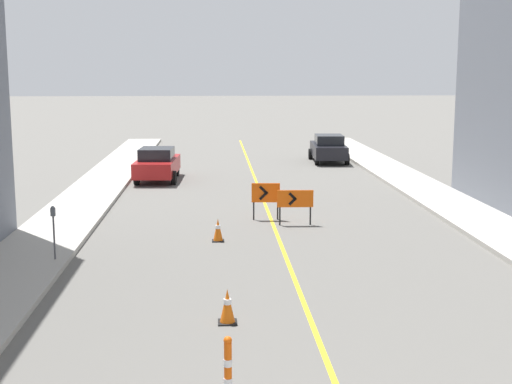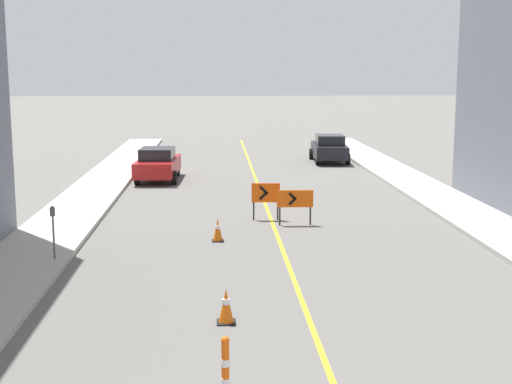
{
  "view_description": "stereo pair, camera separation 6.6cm",
  "coord_description": "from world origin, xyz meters",
  "px_view_note": "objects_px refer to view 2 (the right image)",
  "views": [
    {
      "loc": [
        -2.01,
        -4.34,
        5.19
      ],
      "look_at": [
        -0.54,
        20.32,
        1.0
      ],
      "focal_mm": 50.0,
      "sensor_mm": 36.0,
      "label": 1
    },
    {
      "loc": [
        -1.94,
        -4.35,
        5.19
      ],
      "look_at": [
        -0.54,
        20.32,
        1.0
      ],
      "focal_mm": 50.0,
      "sensor_mm": 36.0,
      "label": 2
    }
  ],
  "objects_px": {
    "arrow_barricade_primary": "(266,194)",
    "parking_meter_near_curb": "(53,222)",
    "traffic_cone_second": "(226,306)",
    "traffic_cone_third": "(218,230)",
    "parked_car_curb_mid": "(329,148)",
    "arrow_barricade_secondary": "(295,200)",
    "parked_car_curb_near": "(158,164)",
    "delineator_post_front": "(226,381)"
  },
  "relations": [
    {
      "from": "traffic_cone_second",
      "to": "parked_car_curb_mid",
      "type": "height_order",
      "value": "parked_car_curb_mid"
    },
    {
      "from": "parked_car_curb_near",
      "to": "parked_car_curb_mid",
      "type": "height_order",
      "value": "same"
    },
    {
      "from": "parked_car_curb_near",
      "to": "parking_meter_near_curb",
      "type": "bearing_deg",
      "value": -92.92
    },
    {
      "from": "delineator_post_front",
      "to": "parked_car_curb_mid",
      "type": "xyz_separation_m",
      "value": [
        6.45,
        30.51,
        0.25
      ]
    },
    {
      "from": "parked_car_curb_near",
      "to": "parking_meter_near_curb",
      "type": "relative_size",
      "value": 2.99
    },
    {
      "from": "traffic_cone_second",
      "to": "traffic_cone_third",
      "type": "height_order",
      "value": "traffic_cone_second"
    },
    {
      "from": "traffic_cone_third",
      "to": "parked_car_curb_mid",
      "type": "xyz_separation_m",
      "value": [
        6.53,
        19.17,
        0.45
      ]
    },
    {
      "from": "arrow_barricade_secondary",
      "to": "parked_car_curb_mid",
      "type": "xyz_separation_m",
      "value": [
        3.88,
        16.97,
        -0.07
      ]
    },
    {
      "from": "traffic_cone_second",
      "to": "delineator_post_front",
      "type": "bearing_deg",
      "value": -90.98
    },
    {
      "from": "traffic_cone_third",
      "to": "arrow_barricade_secondary",
      "type": "distance_m",
      "value": 3.49
    },
    {
      "from": "traffic_cone_second",
      "to": "traffic_cone_third",
      "type": "distance_m",
      "value": 7.29
    },
    {
      "from": "parked_car_curb_near",
      "to": "traffic_cone_third",
      "type": "bearing_deg",
      "value": -74.22
    },
    {
      "from": "delineator_post_front",
      "to": "parked_car_curb_near",
      "type": "distance_m",
      "value": 24.17
    },
    {
      "from": "delineator_post_front",
      "to": "arrow_barricade_primary",
      "type": "xyz_separation_m",
      "value": [
        1.63,
        14.49,
        0.36
      ]
    },
    {
      "from": "traffic_cone_third",
      "to": "parked_car_curb_near",
      "type": "height_order",
      "value": "parked_car_curb_near"
    },
    {
      "from": "traffic_cone_second",
      "to": "arrow_barricade_primary",
      "type": "height_order",
      "value": "arrow_barricade_primary"
    },
    {
      "from": "parked_car_curb_near",
      "to": "delineator_post_front",
      "type": "bearing_deg",
      "value": -79.93
    },
    {
      "from": "arrow_barricade_primary",
      "to": "arrow_barricade_secondary",
      "type": "relative_size",
      "value": 1.06
    },
    {
      "from": "traffic_cone_second",
      "to": "arrow_barricade_primary",
      "type": "relative_size",
      "value": 0.56
    },
    {
      "from": "parking_meter_near_curb",
      "to": "parked_car_curb_near",
      "type": "bearing_deg",
      "value": 83.91
    },
    {
      "from": "traffic_cone_third",
      "to": "arrow_barricade_secondary",
      "type": "relative_size",
      "value": 0.58
    },
    {
      "from": "traffic_cone_second",
      "to": "parking_meter_near_curb",
      "type": "distance_m",
      "value": 6.71
    },
    {
      "from": "traffic_cone_third",
      "to": "arrow_barricade_secondary",
      "type": "bearing_deg",
      "value": 39.81
    },
    {
      "from": "traffic_cone_second",
      "to": "parked_car_curb_near",
      "type": "bearing_deg",
      "value": 98.49
    },
    {
      "from": "arrow_barricade_primary",
      "to": "parked_car_curb_mid",
      "type": "height_order",
      "value": "parked_car_curb_mid"
    },
    {
      "from": "arrow_barricade_primary",
      "to": "parking_meter_near_curb",
      "type": "relative_size",
      "value": 0.89
    },
    {
      "from": "arrow_barricade_primary",
      "to": "parking_meter_near_curb",
      "type": "bearing_deg",
      "value": -133.87
    },
    {
      "from": "parked_car_curb_mid",
      "to": "parking_meter_near_curb",
      "type": "xyz_separation_m",
      "value": [
        -10.97,
        -21.63,
        0.39
      ]
    },
    {
      "from": "arrow_barricade_secondary",
      "to": "parking_meter_near_curb",
      "type": "xyz_separation_m",
      "value": [
        -7.09,
        -4.67,
        0.32
      ]
    },
    {
      "from": "traffic_cone_second",
      "to": "delineator_post_front",
      "type": "relative_size",
      "value": 0.58
    },
    {
      "from": "traffic_cone_third",
      "to": "arrow_barricade_primary",
      "type": "bearing_deg",
      "value": 61.49
    },
    {
      "from": "traffic_cone_second",
      "to": "traffic_cone_third",
      "type": "relative_size",
      "value": 1.03
    },
    {
      "from": "traffic_cone_second",
      "to": "arrow_barricade_secondary",
      "type": "relative_size",
      "value": 0.59
    },
    {
      "from": "arrow_barricade_secondary",
      "to": "parking_meter_near_curb",
      "type": "relative_size",
      "value": 0.84
    },
    {
      "from": "traffic_cone_third",
      "to": "arrow_barricade_secondary",
      "type": "height_order",
      "value": "arrow_barricade_secondary"
    },
    {
      "from": "parked_car_curb_mid",
      "to": "parking_meter_near_curb",
      "type": "bearing_deg",
      "value": -113.72
    },
    {
      "from": "traffic_cone_third",
      "to": "parked_car_curb_mid",
      "type": "height_order",
      "value": "parked_car_curb_mid"
    },
    {
      "from": "arrow_barricade_secondary",
      "to": "parking_meter_near_curb",
      "type": "height_order",
      "value": "parking_meter_near_curb"
    },
    {
      "from": "arrow_barricade_primary",
      "to": "arrow_barricade_secondary",
      "type": "height_order",
      "value": "arrow_barricade_primary"
    },
    {
      "from": "delineator_post_front",
      "to": "arrow_barricade_primary",
      "type": "relative_size",
      "value": 0.97
    },
    {
      "from": "arrow_barricade_primary",
      "to": "delineator_post_front",
      "type": "bearing_deg",
      "value": -92.66
    },
    {
      "from": "traffic_cone_third",
      "to": "parked_car_curb_mid",
      "type": "relative_size",
      "value": 0.16
    }
  ]
}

